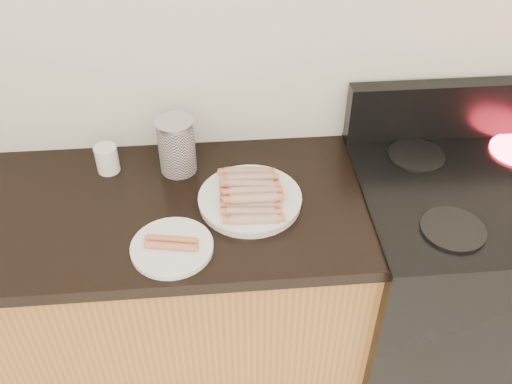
{
  "coord_description": "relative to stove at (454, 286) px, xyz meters",
  "views": [
    {
      "loc": [
        -0.03,
        0.43,
        2.02
      ],
      "look_at": [
        0.07,
        1.62,
        0.99
      ],
      "focal_mm": 40.0,
      "sensor_mm": 36.0,
      "label": 1
    }
  ],
  "objects": [
    {
      "name": "burner_far_left",
      "position": [
        -0.17,
        0.17,
        0.46
      ],
      "size": [
        0.18,
        0.18,
        0.01
      ],
      "primitive_type": "cylinder",
      "color": "black",
      "rests_on": "stove"
    },
    {
      "name": "mug",
      "position": [
        -1.15,
        0.2,
        0.49
      ],
      "size": [
        0.08,
        0.08,
        0.09
      ],
      "primitive_type": "cylinder",
      "rotation": [
        0.0,
        0.0,
        0.18
      ],
      "color": "white",
      "rests_on": "counter_slab"
    },
    {
      "name": "stove_panel",
      "position": [
        0.0,
        0.28,
        0.55
      ],
      "size": [
        0.76,
        0.06,
        0.2
      ],
      "primitive_type": "cube",
      "color": "black",
      "rests_on": "stove"
    },
    {
      "name": "cabinet_base",
      "position": [
        -1.48,
        0.01,
        -0.03
      ],
      "size": [
        2.2,
        0.59,
        0.86
      ],
      "primitive_type": "cube",
      "color": "#9E672A",
      "rests_on": "floor"
    },
    {
      "name": "wall_back",
      "position": [
        -0.78,
        0.32,
        0.84
      ],
      "size": [
        4.0,
        0.04,
        2.6
      ],
      "primitive_type": "cube",
      "color": "silver",
      "rests_on": "ground"
    },
    {
      "name": "canister",
      "position": [
        -0.93,
        0.19,
        0.54
      ],
      "size": [
        0.12,
        0.12,
        0.18
      ],
      "rotation": [
        0.0,
        0.0,
        0.36
      ],
      "color": "white",
      "rests_on": "counter_slab"
    },
    {
      "name": "plain_sausages",
      "position": [
        -0.94,
        -0.17,
        0.47
      ],
      "size": [
        0.13,
        0.07,
        0.02
      ],
      "rotation": [
        0.0,
        0.0,
        -0.18
      ],
      "color": "#AE673D",
      "rests_on": "side_plate"
    },
    {
      "name": "burner_near_left",
      "position": [
        -0.17,
        -0.17,
        0.46
      ],
      "size": [
        0.18,
        0.18,
        0.01
      ],
      "primitive_type": "cylinder",
      "color": "black",
      "rests_on": "stove"
    },
    {
      "name": "hotdog_pile",
      "position": [
        -0.72,
        0.0,
        0.49
      ],
      "size": [
        0.13,
        0.25,
        0.05
      ],
      "rotation": [
        0.0,
        0.0,
        -0.09
      ],
      "color": "#A43D2F",
      "rests_on": "main_plate"
    },
    {
      "name": "side_plate",
      "position": [
        -0.94,
        -0.17,
        0.45
      ],
      "size": [
        0.27,
        0.27,
        0.02
      ],
      "primitive_type": "cylinder",
      "rotation": [
        0.0,
        0.0,
        0.23
      ],
      "color": "white",
      "rests_on": "counter_slab"
    },
    {
      "name": "stove",
      "position": [
        0.0,
        0.0,
        0.0
      ],
      "size": [
        0.76,
        0.65,
        0.91
      ],
      "color": "black",
      "rests_on": "floor"
    },
    {
      "name": "main_plate",
      "position": [
        -0.72,
        0.0,
        0.45
      ],
      "size": [
        0.4,
        0.4,
        0.02
      ],
      "primitive_type": "cylinder",
      "rotation": [
        0.0,
        0.0,
        0.41
      ],
      "color": "white",
      "rests_on": "counter_slab"
    }
  ]
}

